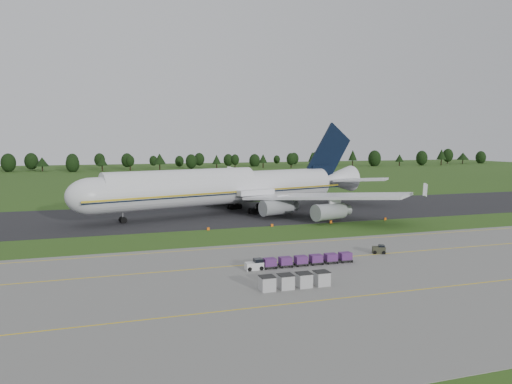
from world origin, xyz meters
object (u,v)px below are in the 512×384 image
object	(u,v)px
uld_row	(295,281)
edge_markers	(302,224)
baggage_train	(299,261)
utility_cart	(379,250)
aircraft	(227,187)

from	to	relation	value
uld_row	edge_markers	size ratio (longest dim) A/B	0.22
baggage_train	edge_markers	distance (m)	35.24
baggage_train	utility_cart	xyz separation A→B (m)	(15.26, 3.34, -0.25)
uld_row	edge_markers	distance (m)	46.07
aircraft	edge_markers	bearing A→B (deg)	-63.87
baggage_train	aircraft	bearing A→B (deg)	85.98
baggage_train	edge_markers	size ratio (longest dim) A/B	0.40
aircraft	baggage_train	xyz separation A→B (m)	(-3.79, -53.89, -5.73)
uld_row	edge_markers	bearing A→B (deg)	65.45
utility_cart	aircraft	bearing A→B (deg)	102.79
utility_cart	baggage_train	bearing A→B (deg)	-167.66
baggage_train	uld_row	world-z (taller)	uld_row
baggage_train	edge_markers	bearing A→B (deg)	65.78
baggage_train	edge_markers	world-z (taller)	baggage_train
aircraft	utility_cart	distance (m)	52.18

